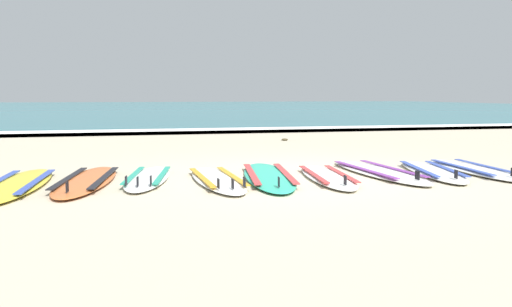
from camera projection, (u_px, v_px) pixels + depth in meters
The scene contains 13 objects.
ground_plane at pixel (299, 176), 6.99m from camera, with size 80.00×80.00×0.00m, color #C1B599.
sea at pixel (161, 107), 43.53m from camera, with size 80.00×60.00×0.10m, color teal.
wave_foam_strip at pixel (211, 131), 15.00m from camera, with size 80.00×0.97×0.11m, color white.
surfboard_0 at pixel (17, 184), 6.17m from camera, with size 0.75×2.57×0.18m.
surfboard_1 at pixel (87, 180), 6.45m from camera, with size 0.91×2.49×0.18m.
surfboard_2 at pixel (148, 178), 6.66m from camera, with size 0.85×2.13×0.18m.
surfboard_3 at pixel (217, 179), 6.53m from camera, with size 0.66×2.23×0.18m.
surfboard_4 at pixel (268, 176), 6.80m from camera, with size 0.97×2.58×0.18m.
surfboard_5 at pixel (327, 176), 6.76m from camera, with size 0.76×2.15×0.18m.
surfboard_6 at pixel (378, 171), 7.21m from camera, with size 0.75×2.49×0.18m.
surfboard_7 at pixel (432, 171), 7.25m from camera, with size 1.03×2.27×0.18m.
surfboard_8 at pixel (473, 169), 7.42m from camera, with size 0.76×2.34×0.18m.
seaweed_clump_near_shoreline at pixel (285, 140), 12.43m from camera, with size 0.16×0.13×0.06m, color #4C4228.
Camera 1 is at (-2.17, -6.58, 1.12)m, focal length 35.65 mm.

